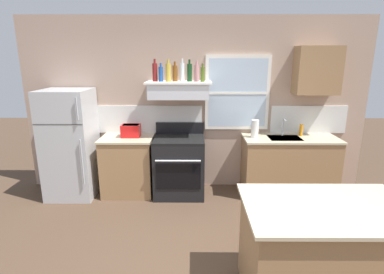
{
  "coord_description": "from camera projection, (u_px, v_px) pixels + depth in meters",
  "views": [
    {
      "loc": [
        -0.03,
        -2.53,
        2.09
      ],
      "look_at": [
        -0.05,
        1.2,
        1.1
      ],
      "focal_mm": 28.16,
      "sensor_mm": 36.0,
      "label": 1
    }
  ],
  "objects": [
    {
      "name": "paper_towel_roll",
      "position": [
        255.0,
        129.0,
        4.54
      ],
      "size": [
        0.11,
        0.11,
        0.27
      ],
      "primitive_type": "cylinder",
      "color": "white",
      "rests_on": "counter_right_with_sink"
    },
    {
      "name": "dish_soap_bottle",
      "position": [
        301.0,
        130.0,
        4.64
      ],
      "size": [
        0.06,
        0.06,
        0.18
      ],
      "primitive_type": "cylinder",
      "color": "orange",
      "rests_on": "counter_right_with_sink"
    },
    {
      "name": "bottle_clear_tall",
      "position": [
        182.0,
        72.0,
        4.4
      ],
      "size": [
        0.06,
        0.06,
        0.33
      ],
      "color": "silver",
      "rests_on": "range_hood_shelf"
    },
    {
      "name": "back_wall",
      "position": [
        197.0,
        105.0,
        4.78
      ],
      "size": [
        5.4,
        0.11,
        2.7
      ],
      "color": "tan",
      "rests_on": "ground_plane"
    },
    {
      "name": "bottle_red_label_wine",
      "position": [
        155.0,
        72.0,
        4.41
      ],
      "size": [
        0.07,
        0.07,
        0.32
      ],
      "color": "maroon",
      "rests_on": "range_hood_shelf"
    },
    {
      "name": "bottle_blue_liqueur",
      "position": [
        161.0,
        74.0,
        4.38
      ],
      "size": [
        0.07,
        0.07,
        0.26
      ],
      "color": "#1E478C",
      "rests_on": "range_hood_shelf"
    },
    {
      "name": "bottle_amber_wine",
      "position": [
        175.0,
        73.0,
        4.42
      ],
      "size": [
        0.07,
        0.07,
        0.29
      ],
      "color": "brown",
      "rests_on": "range_hood_shelf"
    },
    {
      "name": "range_hood_shelf",
      "position": [
        179.0,
        90.0,
        4.45
      ],
      "size": [
        0.96,
        0.52,
        0.24
      ],
      "color": "silver"
    },
    {
      "name": "bottle_rose_pink",
      "position": [
        197.0,
        73.0,
        4.44
      ],
      "size": [
        0.07,
        0.07,
        0.29
      ],
      "color": "#C67F84",
      "rests_on": "range_hood_shelf"
    },
    {
      "name": "bottle_champagne_gold_foil",
      "position": [
        168.0,
        72.0,
        4.38
      ],
      "size": [
        0.08,
        0.08,
        0.32
      ],
      "color": "#B29333",
      "rests_on": "range_hood_shelf"
    },
    {
      "name": "bottle_dark_green_wine",
      "position": [
        189.0,
        72.0,
        4.4
      ],
      "size": [
        0.07,
        0.07,
        0.31
      ],
      "color": "#143819",
      "rests_on": "range_hood_shelf"
    },
    {
      "name": "toaster",
      "position": [
        131.0,
        130.0,
        4.59
      ],
      "size": [
        0.3,
        0.2,
        0.19
      ],
      "color": "red",
      "rests_on": "counter_left_of_stove"
    },
    {
      "name": "upper_cabinet_right",
      "position": [
        317.0,
        70.0,
        4.45
      ],
      "size": [
        0.64,
        0.32,
        0.7
      ],
      "color": "#9E754C"
    },
    {
      "name": "sink_faucet",
      "position": [
        283.0,
        125.0,
        4.62
      ],
      "size": [
        0.03,
        0.17,
        0.28
      ],
      "color": "silver",
      "rests_on": "counter_right_with_sink"
    },
    {
      "name": "stove_range",
      "position": [
        179.0,
        166.0,
        4.66
      ],
      "size": [
        0.76,
        0.69,
        1.09
      ],
      "color": "black",
      "rests_on": "ground_plane"
    },
    {
      "name": "bottle_olive_oil_square",
      "position": [
        203.0,
        74.0,
        4.35
      ],
      "size": [
        0.06,
        0.06,
        0.26
      ],
      "color": "#4C601E",
      "rests_on": "range_hood_shelf"
    },
    {
      "name": "kitchen_island",
      "position": [
        324.0,
        254.0,
        2.58
      ],
      "size": [
        1.4,
        0.9,
        0.91
      ],
      "color": "#9E754C",
      "rests_on": "ground_plane"
    },
    {
      "name": "refrigerator",
      "position": [
        70.0,
        144.0,
        4.56
      ],
      "size": [
        0.7,
        0.72,
        1.64
      ],
      "color": "#B7BABC",
      "rests_on": "ground_plane"
    },
    {
      "name": "counter_right_with_sink",
      "position": [
        288.0,
        165.0,
        4.69
      ],
      "size": [
        1.43,
        0.63,
        0.91
      ],
      "color": "#9E754C",
      "rests_on": "ground_plane"
    },
    {
      "name": "counter_left_of_stove",
      "position": [
        128.0,
        165.0,
        4.7
      ],
      "size": [
        0.79,
        0.63,
        0.91
      ],
      "color": "#9E754C",
      "rests_on": "ground_plane"
    }
  ]
}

